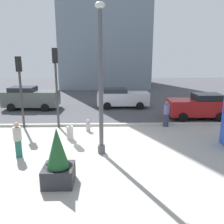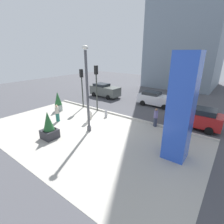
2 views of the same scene
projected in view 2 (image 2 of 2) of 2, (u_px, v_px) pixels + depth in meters
ground_plane at (124, 113)px, 18.15m from camera, size 60.00×60.00×0.00m
plaza_pavement at (84, 134)px, 13.64m from camera, size 18.00×10.00×0.02m
curb_strip at (119, 115)px, 17.46m from camera, size 18.00×0.24×0.16m
lamp_post at (87, 93)px, 13.09m from camera, size 0.44×0.44×6.72m
art_pillar_blue at (181, 109)px, 9.64m from camera, size 1.35×1.35×6.37m
potted_plant_near_right at (58, 102)px, 18.64m from camera, size 0.81×0.81×2.16m
potted_plant_near_left at (49, 127)px, 12.69m from camera, size 1.09×1.09×2.14m
fire_hydrant at (106, 113)px, 17.05m from camera, size 0.36×0.26×0.75m
concrete_bollard at (90, 115)px, 16.53m from camera, size 0.36×0.36×0.75m
traffic_light_far_side at (82, 82)px, 19.10m from camera, size 0.28×0.42×4.45m
traffic_light_corner at (96, 81)px, 17.81m from camera, size 0.28×0.42×4.94m
car_passing_lane at (196, 117)px, 14.57m from camera, size 4.22×2.00×1.81m
car_intersection at (105, 90)px, 24.55m from camera, size 4.59×2.28×1.87m
car_curb_east at (156, 99)px, 20.41m from camera, size 4.45×1.96×1.67m
pedestrian_crossing at (156, 116)px, 14.67m from camera, size 0.50×0.50×1.70m
pedestrian_on_sidewalk at (57, 112)px, 15.75m from camera, size 0.47×0.47×1.67m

